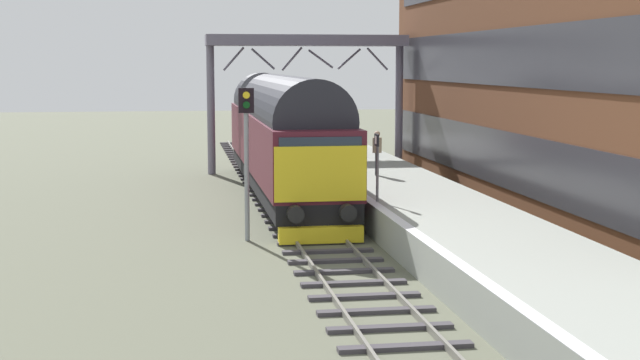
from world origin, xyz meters
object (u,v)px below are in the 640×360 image
diesel_locomotive (282,132)px  waiting_passenger (377,149)px  platform_number_sign (377,157)px  signal_post_near (247,146)px

diesel_locomotive → waiting_passenger: size_ratio=11.74×
diesel_locomotive → waiting_passenger: 3.86m
platform_number_sign → diesel_locomotive: bearing=102.9°
platform_number_sign → waiting_passenger: 6.47m
diesel_locomotive → waiting_passenger: (3.29, -1.96, -0.49)m
diesel_locomotive → signal_post_near: bearing=-103.3°
diesel_locomotive → signal_post_near: size_ratio=4.35×
diesel_locomotive → platform_number_sign: (1.89, -8.26, -0.14)m
signal_post_near → platform_number_sign: bearing=4.9°
diesel_locomotive → platform_number_sign: diesel_locomotive is taller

